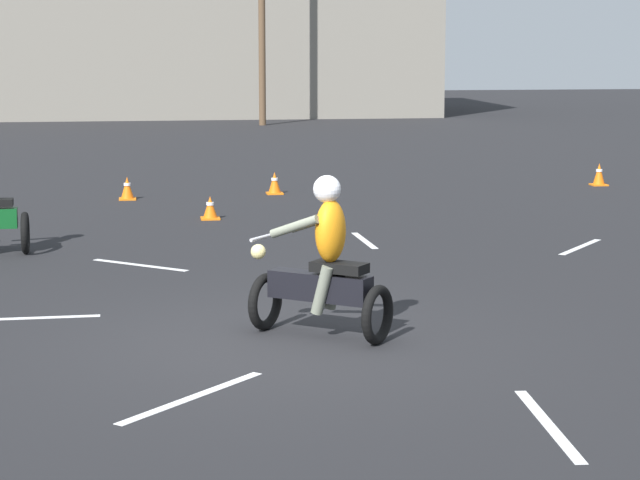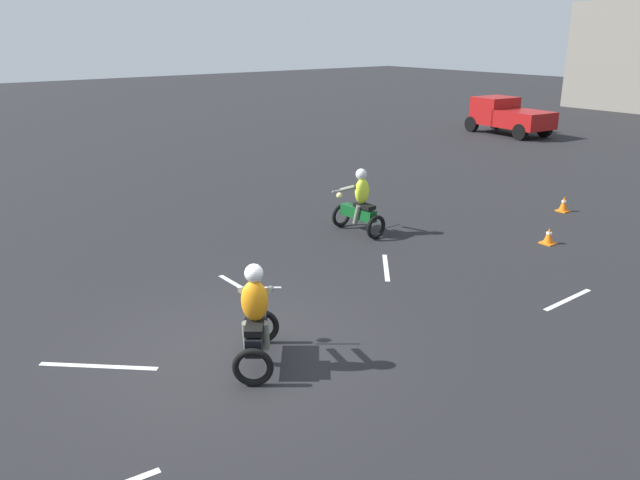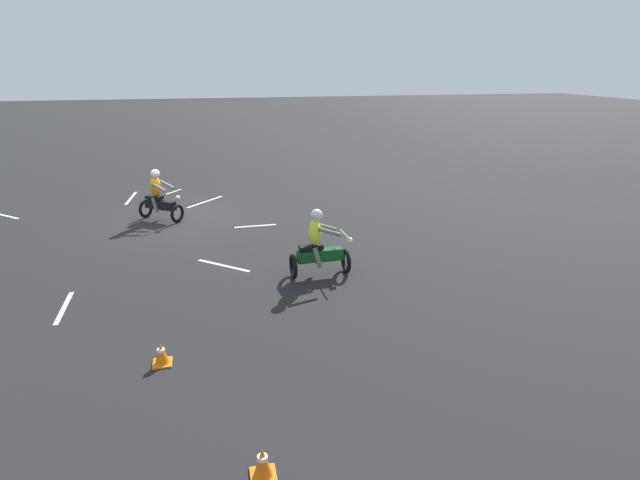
% 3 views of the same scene
% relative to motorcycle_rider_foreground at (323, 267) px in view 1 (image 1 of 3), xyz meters
% --- Properties ---
extents(ground_plane, '(120.00, 120.00, 0.00)m').
position_rel_motorcycle_rider_foreground_xyz_m(ground_plane, '(-0.52, -0.14, -0.73)').
color(ground_plane, black).
extents(motorcycle_rider_foreground, '(1.48, 1.33, 1.66)m').
position_rel_motorcycle_rider_foreground_xyz_m(motorcycle_rider_foreground, '(0.00, 0.00, 0.00)').
color(motorcycle_rider_foreground, black).
rests_on(motorcycle_rider_foreground, ground).
extents(traffic_cone_near_left, '(0.32, 0.32, 0.39)m').
position_rel_motorcycle_rider_foreground_xyz_m(traffic_cone_near_left, '(-0.61, 8.58, -0.54)').
color(traffic_cone_near_left, orange).
rests_on(traffic_cone_near_left, ground).
extents(traffic_cone_near_right, '(0.32, 0.32, 0.43)m').
position_rel_motorcycle_rider_foreground_xyz_m(traffic_cone_near_right, '(-2.00, 11.41, -0.52)').
color(traffic_cone_near_right, orange).
rests_on(traffic_cone_near_right, ground).
extents(traffic_cone_mid_center, '(0.32, 0.32, 0.46)m').
position_rel_motorcycle_rider_foreground_xyz_m(traffic_cone_mid_center, '(7.65, 12.29, -0.50)').
color(traffic_cone_mid_center, orange).
rests_on(traffic_cone_mid_center, ground).
extents(traffic_cone_mid_left, '(0.32, 0.32, 0.43)m').
position_rel_motorcycle_rider_foreground_xyz_m(traffic_cone_mid_left, '(0.85, 11.85, -0.52)').
color(traffic_cone_mid_left, orange).
rests_on(traffic_cone_mid_left, ground).
extents(lane_stripe_ne, '(1.07, 1.27, 0.01)m').
position_rel_motorcycle_rider_foreground_xyz_m(lane_stripe_ne, '(4.56, 4.94, -0.72)').
color(lane_stripe_ne, silver).
rests_on(lane_stripe_ne, ground).
extents(lane_stripe_n, '(0.14, 1.53, 0.01)m').
position_rel_motorcycle_rider_foreground_xyz_m(lane_stripe_n, '(1.54, 5.98, -0.72)').
color(lane_stripe_n, silver).
rests_on(lane_stripe_n, ground).
extents(lane_stripe_nw, '(1.28, 1.12, 0.01)m').
position_rel_motorcycle_rider_foreground_xyz_m(lane_stripe_nw, '(-1.81, 4.40, -0.72)').
color(lane_stripe_nw, silver).
rests_on(lane_stripe_nw, ground).
extents(lane_stripe_w, '(1.30, 0.12, 0.01)m').
position_rel_motorcycle_rider_foreground_xyz_m(lane_stripe_w, '(-2.92, 1.33, -0.72)').
color(lane_stripe_w, silver).
rests_on(lane_stripe_w, ground).
extents(lane_stripe_sw, '(1.32, 1.44, 0.01)m').
position_rel_motorcycle_rider_foreground_xyz_m(lane_stripe_sw, '(-1.42, -1.97, -0.72)').
color(lane_stripe_sw, silver).
rests_on(lane_stripe_sw, ground).
extents(lane_stripe_s, '(0.24, 1.88, 0.01)m').
position_rel_motorcycle_rider_foreground_xyz_m(lane_stripe_s, '(1.32, -3.14, -0.72)').
color(lane_stripe_s, silver).
rests_on(lane_stripe_s, ground).
extents(building_backdrop, '(26.70, 9.40, 6.62)m').
position_rel_motorcycle_rider_foreground_xyz_m(building_backdrop, '(-3.40, 39.12, 2.58)').
color(building_backdrop, gray).
rests_on(building_backdrop, ground).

